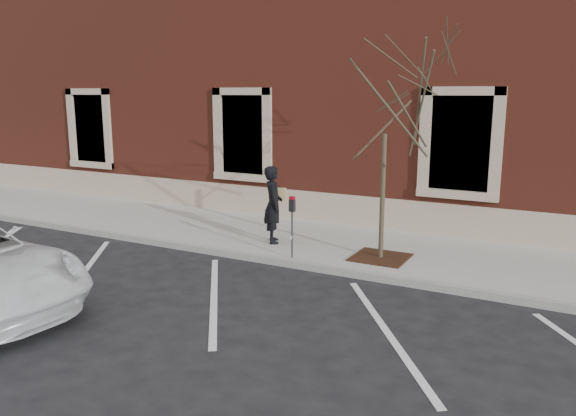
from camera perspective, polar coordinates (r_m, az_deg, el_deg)
The scene contains 9 objects.
ground at distance 11.97m, azimuth -1.36°, elevation -5.68°, with size 120.00×120.00×0.00m, color #28282B.
sidewalk_near at distance 13.44m, azimuth 2.32°, elevation -3.41°, with size 40.00×3.50×0.15m, color beige.
curb_near at distance 11.90m, azimuth -1.48°, elevation -5.40°, with size 40.00×0.12×0.15m, color #9E9E99.
parking_stripes at distance 10.21m, azimuth -7.53°, elevation -8.85°, with size 28.00×4.40×0.01m, color silver, non-canonical shape.
building_civic at distance 18.56m, azimuth 10.74°, elevation 12.77°, with size 40.00×8.62×8.00m.
man at distance 12.89m, azimuth -1.52°, elevation 0.36°, with size 0.65×0.43×1.78m, color black.
parking_meter at distance 11.63m, azimuth 0.43°, elevation -0.77°, with size 0.12×0.09×1.31m.
tree_grate at distance 12.00m, azimuth 9.36°, elevation -4.97°, with size 1.12×1.12×0.03m, color #372011.
sapling at distance 11.51m, azimuth 9.91°, elevation 10.96°, with size 2.84×2.84×4.73m.
Camera 1 is at (5.65, -9.93, 3.56)m, focal length 35.00 mm.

